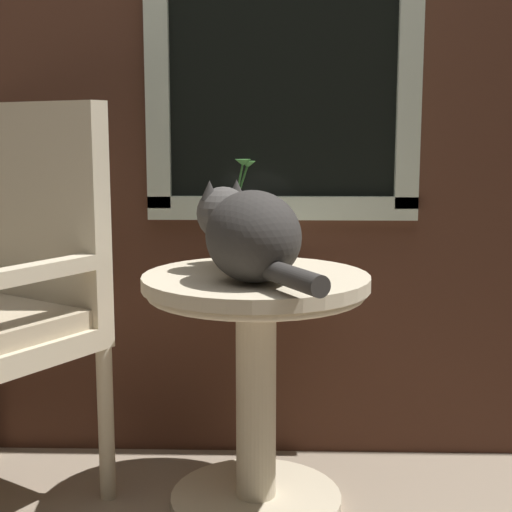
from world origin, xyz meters
The scene contains 4 objects.
back_wall centered at (0.01, 0.66, 1.30)m, with size 4.00×0.07×2.60m.
wicker_side_table centered at (0.11, 0.28, 0.44)m, with size 0.60×0.60×0.64m.
cat centered at (0.10, 0.21, 0.76)m, with size 0.34×0.51×0.24m.
pewter_vase_with_ivy centered at (0.05, 0.44, 0.73)m, with size 0.13×0.13×0.29m.
Camera 1 is at (0.17, -1.69, 1.02)m, focal length 53.98 mm.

